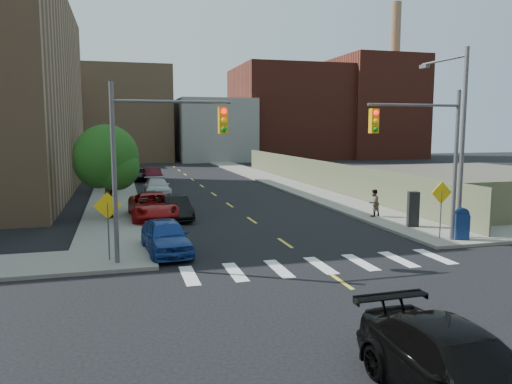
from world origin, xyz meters
TOP-DOWN VIEW (x-y plane):
  - ground at (0.00, 0.00)m, footprint 160.00×160.00m
  - sidewalk_nw at (-7.75, 41.50)m, footprint 3.50×73.00m
  - sidewalk_ne at (7.75, 41.50)m, footprint 3.50×73.00m
  - fence_north at (9.60, 28.00)m, footprint 0.12×44.00m
  - gravel_lot at (28.00, 30.00)m, footprint 36.00×42.00m
  - bg_bldg_west at (-22.00, 70.00)m, footprint 14.00×18.00m
  - bg_bldg_midwest at (-6.00, 72.00)m, footprint 14.00×16.00m
  - bg_bldg_center at (8.00, 70.00)m, footprint 12.00×16.00m
  - bg_bldg_east at (22.00, 72.00)m, footprint 18.00×18.00m
  - bg_bldg_fareast at (38.00, 70.00)m, footprint 14.00×16.00m
  - smokestack at (42.00, 70.00)m, footprint 1.80×1.80m
  - signal_nw at (-5.98, 6.00)m, footprint 4.59×0.30m
  - signal_ne at (5.98, 6.00)m, footprint 4.59×0.30m
  - streetlight_ne at (8.20, 6.90)m, footprint 0.25×3.70m
  - warn_sign_nw at (-7.80, 6.50)m, footprint 1.06×0.06m
  - warn_sign_ne at (7.20, 6.50)m, footprint 1.06×0.06m
  - warn_sign_midwest at (-7.80, 20.00)m, footprint 1.06×0.06m
  - tree_west_near at (-8.00, 16.05)m, footprint 3.66×3.64m
  - tree_west_far at (-8.00, 31.05)m, footprint 3.66×3.64m
  - parked_car_blue at (-5.50, 7.51)m, footprint 2.11×4.49m
  - parked_car_black at (-4.20, 15.46)m, footprint 1.73×4.16m
  - parked_car_red at (-5.50, 15.75)m, footprint 2.77×5.66m
  - parked_car_silver at (-4.48, 26.40)m, footprint 2.01×4.74m
  - parked_car_white at (-4.20, 28.03)m, footprint 1.66×3.74m
  - parked_car_maroon at (-4.20, 36.04)m, footprint 1.83×4.49m
  - parked_car_grey at (-5.50, 38.83)m, footprint 2.73×5.16m
  - black_sedan at (-1.27, -6.00)m, footprint 2.27×5.31m
  - mailbox at (8.00, 6.00)m, footprint 0.71×0.61m
  - payphone at (7.53, 9.28)m, footprint 0.66×0.59m
  - pedestrian_west at (-7.76, 16.25)m, footprint 0.43×0.62m
  - pedestrian_east at (7.05, 12.59)m, footprint 0.91×0.79m

SIDE VIEW (x-z plane):
  - ground at x=0.00m, z-range 0.00..0.00m
  - gravel_lot at x=28.00m, z-range 0.00..0.06m
  - sidewalk_nw at x=-7.75m, z-range 0.00..0.15m
  - sidewalk_ne at x=7.75m, z-range 0.00..0.15m
  - parked_car_white at x=-4.20m, z-range 0.00..1.25m
  - parked_car_black at x=-4.20m, z-range 0.00..1.34m
  - parked_car_silver at x=-4.48m, z-range 0.00..1.36m
  - parked_car_grey at x=-5.50m, z-range 0.00..1.38m
  - parked_car_maroon at x=-4.20m, z-range 0.00..1.45m
  - parked_car_blue at x=-5.50m, z-range 0.00..1.48m
  - black_sedan at x=-1.27m, z-range 0.00..1.53m
  - parked_car_red at x=-5.50m, z-range 0.00..1.55m
  - mailbox at x=8.00m, z-range 0.13..1.61m
  - pedestrian_east at x=7.05m, z-range 0.15..1.74m
  - pedestrian_west at x=-7.76m, z-range 0.15..1.76m
  - payphone at x=7.53m, z-range 0.15..2.00m
  - fence_north at x=9.60m, z-range 0.00..2.50m
  - warn_sign_nw at x=-7.80m, z-range 0.58..3.41m
  - warn_sign_ne at x=7.20m, z-range 0.58..3.41m
  - warn_sign_midwest at x=-7.80m, z-range 0.58..3.41m
  - tree_west_near at x=-8.00m, z-range 0.72..6.24m
  - tree_west_far at x=-8.00m, z-range 0.72..6.24m
  - signal_nw at x=-5.98m, z-range 1.03..8.03m
  - signal_ne at x=5.98m, z-range 1.03..8.03m
  - bg_bldg_center at x=8.00m, z-range 0.00..10.00m
  - streetlight_ne at x=8.20m, z-range 0.72..9.72m
  - bg_bldg_west at x=-22.00m, z-range 0.00..12.00m
  - bg_bldg_midwest at x=-6.00m, z-range 0.00..15.00m
  - bg_bldg_east at x=22.00m, z-range 0.00..16.00m
  - bg_bldg_fareast at x=38.00m, z-range 0.00..18.00m
  - smokestack at x=42.00m, z-range 0.00..28.00m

